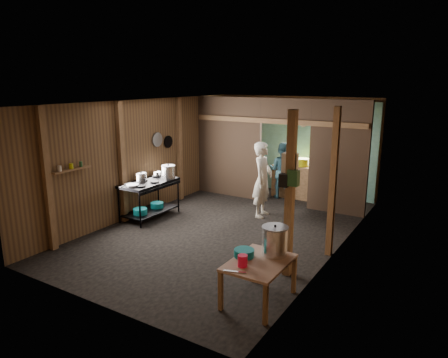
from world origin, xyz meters
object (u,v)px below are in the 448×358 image
Objects in this scene: stove_pot_large at (169,172)px; stock_pot at (275,241)px; gas_range at (150,199)px; cook at (263,180)px; pink_bucket at (243,261)px; yellow_tub at (302,162)px; prep_table at (259,281)px.

stove_pot_large is 4.20m from stock_pot.
gas_range is at bearing -109.50° from stove_pot_large.
gas_range is at bearing 116.21° from cook.
stock_pot reaches higher than pink_bucket.
stove_pot_large reaches higher than gas_range.
gas_range is 2.56m from cook.
pink_bucket is 5.62m from yellow_tub.
cook is (-1.48, 3.59, 0.17)m from pink_bucket.
gas_range reaches higher than prep_table.
cook reaches higher than prep_table.
pink_bucket is (-0.20, -0.57, -0.12)m from stock_pot.
gas_range is 3.98× the size of yellow_tub.
prep_table is at bearing 64.76° from pink_bucket.
yellow_tub is at bearing 103.15° from pink_bucket.
prep_table is at bearing -34.39° from stove_pot_large.
gas_range is 4.19m from prep_table.
prep_table is 2.29× the size of stock_pot.
stock_pot reaches higher than gas_range.
gas_range reaches higher than pink_bucket.
prep_table is 2.87× the size of yellow_tub.
gas_range is 8.80× the size of pink_bucket.
cook reaches higher than stock_pot.
stove_pot_large is at bearing 141.94° from pink_bucket.
yellow_tub is 1.88m from cook.
cook is (1.94, 0.92, -0.12)m from stove_pot_large.
gas_range is 4.41× the size of stove_pot_large.
cook is at bearing 115.66° from prep_table.
pink_bucket is 0.09× the size of cook.
prep_table is 4.34m from stove_pot_large.
yellow_tub is at bearing 105.01° from prep_table.
cook reaches higher than pink_bucket.
prep_table is 3.74m from cook.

